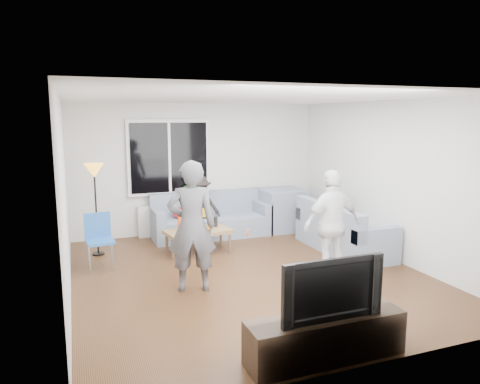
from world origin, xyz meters
name	(u,v)px	position (x,y,z in m)	size (l,w,h in m)	color
floor	(248,275)	(0.00, 0.00, -0.02)	(5.00, 5.50, 0.04)	#56351C
ceiling	(248,96)	(0.00, 0.00, 2.62)	(5.00, 5.50, 0.04)	white
wall_back	(198,168)	(0.00, 2.77, 1.30)	(5.00, 0.04, 2.60)	silver
wall_front	(363,235)	(0.00, -2.77, 1.30)	(5.00, 0.04, 2.60)	silver
wall_left	(63,200)	(-2.52, 0.00, 1.30)	(0.04, 5.50, 2.60)	silver
wall_right	(389,180)	(2.52, 0.00, 1.30)	(0.04, 5.50, 2.60)	silver
window_frame	(169,157)	(-0.60, 2.69, 1.55)	(1.62, 0.06, 1.47)	white
window_glass	(169,158)	(-0.60, 2.65, 1.55)	(1.50, 0.02, 1.35)	black
window_mullion	(170,158)	(-0.60, 2.64, 1.55)	(0.05, 0.03, 1.35)	white
radiator	(171,220)	(-0.60, 2.65, 0.31)	(1.30, 0.12, 0.62)	silver
potted_plant	(183,194)	(-0.35, 2.62, 0.81)	(0.21, 0.17, 0.39)	#326729
vase	(165,200)	(-0.72, 2.62, 0.71)	(0.18, 0.18, 0.19)	silver
sofa_back_section	(211,215)	(0.12, 2.27, 0.42)	(2.30, 0.85, 0.85)	gray
sofa_right_section	(344,227)	(2.02, 0.51, 0.42)	(0.85, 2.00, 0.85)	gray
sofa_corner	(282,209)	(1.66, 2.27, 0.42)	(0.85, 0.85, 0.85)	gray
cushion_yellow	(197,212)	(-0.16, 2.25, 0.51)	(0.38, 0.32, 0.14)	gold
cushion_red	(184,212)	(-0.41, 2.33, 0.51)	(0.36, 0.30, 0.13)	maroon
coffee_table	(198,241)	(-0.41, 1.32, 0.20)	(1.10, 0.60, 0.40)	#936A47
pitcher	(192,226)	(-0.52, 1.28, 0.49)	(0.17, 0.17, 0.17)	maroon
side_chair	(100,242)	(-2.05, 1.01, 0.43)	(0.40, 0.40, 0.86)	#2A63B6
floor_lamp	(96,210)	(-2.05, 1.79, 0.78)	(0.32, 0.32, 1.56)	gold
player_left	(192,226)	(-0.93, -0.31, 0.89)	(0.65, 0.43, 1.78)	#4B4B50
player_right	(332,224)	(1.09, -0.55, 0.80)	(0.93, 0.39, 1.59)	white
spectator_right	(332,215)	(2.02, 0.90, 0.56)	(0.55, 0.43, 1.13)	black
spectator_back	(200,206)	(-0.10, 2.30, 0.61)	(0.79, 0.45, 1.22)	black
tv_console	(326,338)	(-0.18, -2.50, 0.22)	(1.60, 0.40, 0.44)	#302218
television	(327,286)	(-0.18, -2.50, 0.74)	(1.06, 0.14, 0.61)	black
bottle_d	(210,222)	(-0.21, 1.27, 0.54)	(0.07, 0.07, 0.27)	orange
bottle_a	(180,224)	(-0.71, 1.39, 0.51)	(0.07, 0.07, 0.23)	#F74F0E
bottle_c	(198,222)	(-0.36, 1.47, 0.50)	(0.07, 0.07, 0.20)	black
bottle_e	(216,222)	(-0.05, 1.44, 0.49)	(0.07, 0.07, 0.18)	black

